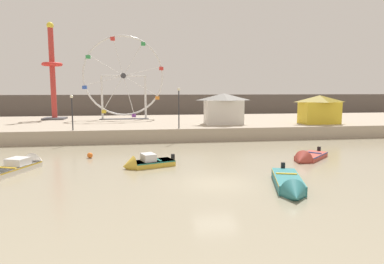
{
  "coord_description": "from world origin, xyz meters",
  "views": [
    {
      "loc": [
        -4.13,
        -18.43,
        5.37
      ],
      "look_at": [
        -0.11,
        8.36,
        1.95
      ],
      "focal_mm": 31.46,
      "sensor_mm": 36.0,
      "label": 1
    }
  ],
  "objects_px": {
    "ferris_wheel_white_frame": "(123,77)",
    "drop_tower_red_tower": "(53,76)",
    "motorboat_teal_painted": "(290,185)",
    "motorboat_white_red_stripe": "(24,165)",
    "motorboat_mustard_yellow": "(144,163)",
    "promenade_lamp_near": "(72,107)",
    "mooring_buoy_orange": "(90,155)",
    "carnival_booth_yellow_awning": "(319,109)",
    "promenade_lamp_far": "(179,102)",
    "carnival_booth_white_ticket": "(224,108)",
    "motorboat_faded_red": "(307,158)"
  },
  "relations": [
    {
      "from": "promenade_lamp_near",
      "to": "motorboat_teal_painted",
      "type": "bearing_deg",
      "value": -50.67
    },
    {
      "from": "motorboat_mustard_yellow",
      "to": "promenade_lamp_far",
      "type": "height_order",
      "value": "promenade_lamp_far"
    },
    {
      "from": "ferris_wheel_white_frame",
      "to": "carnival_booth_white_ticket",
      "type": "bearing_deg",
      "value": -35.8
    },
    {
      "from": "carnival_booth_white_ticket",
      "to": "carnival_booth_yellow_awning",
      "type": "height_order",
      "value": "carnival_booth_white_ticket"
    },
    {
      "from": "motorboat_teal_painted",
      "to": "promenade_lamp_near",
      "type": "relative_size",
      "value": 1.54
    },
    {
      "from": "motorboat_faded_red",
      "to": "promenade_lamp_far",
      "type": "distance_m",
      "value": 14.35
    },
    {
      "from": "motorboat_mustard_yellow",
      "to": "promenade_lamp_near",
      "type": "relative_size",
      "value": 1.11
    },
    {
      "from": "ferris_wheel_white_frame",
      "to": "drop_tower_red_tower",
      "type": "xyz_separation_m",
      "value": [
        -9.33,
        1.16,
        0.18
      ]
    },
    {
      "from": "motorboat_faded_red",
      "to": "carnival_booth_yellow_awning",
      "type": "relative_size",
      "value": 0.87
    },
    {
      "from": "motorboat_mustard_yellow",
      "to": "mooring_buoy_orange",
      "type": "height_order",
      "value": "motorboat_mustard_yellow"
    },
    {
      "from": "drop_tower_red_tower",
      "to": "promenade_lamp_near",
      "type": "height_order",
      "value": "drop_tower_red_tower"
    },
    {
      "from": "ferris_wheel_white_frame",
      "to": "motorboat_mustard_yellow",
      "type": "bearing_deg",
      "value": -84.04
    },
    {
      "from": "motorboat_teal_painted",
      "to": "carnival_booth_white_ticket",
      "type": "bearing_deg",
      "value": -167.64
    },
    {
      "from": "motorboat_mustard_yellow",
      "to": "promenade_lamp_far",
      "type": "xyz_separation_m",
      "value": [
        3.69,
        11.2,
        3.81
      ]
    },
    {
      "from": "motorboat_teal_painted",
      "to": "promenade_lamp_near",
      "type": "xyz_separation_m",
      "value": [
        -14.54,
        17.75,
        3.41
      ]
    },
    {
      "from": "motorboat_teal_painted",
      "to": "carnival_booth_yellow_awning",
      "type": "xyz_separation_m",
      "value": [
        12.94,
        20.42,
        2.83
      ]
    },
    {
      "from": "motorboat_white_red_stripe",
      "to": "promenade_lamp_near",
      "type": "xyz_separation_m",
      "value": [
        1.28,
        10.41,
        3.43
      ]
    },
    {
      "from": "motorboat_teal_painted",
      "to": "drop_tower_red_tower",
      "type": "bearing_deg",
      "value": -131.32
    },
    {
      "from": "motorboat_mustard_yellow",
      "to": "mooring_buoy_orange",
      "type": "distance_m",
      "value": 5.69
    },
    {
      "from": "motorboat_mustard_yellow",
      "to": "motorboat_faded_red",
      "type": "distance_m",
      "value": 12.33
    },
    {
      "from": "motorboat_mustard_yellow",
      "to": "mooring_buoy_orange",
      "type": "bearing_deg",
      "value": -61.56
    },
    {
      "from": "motorboat_white_red_stripe",
      "to": "drop_tower_red_tower",
      "type": "relative_size",
      "value": 0.4
    },
    {
      "from": "motorboat_teal_painted",
      "to": "motorboat_white_red_stripe",
      "type": "bearing_deg",
      "value": -98.24
    },
    {
      "from": "promenade_lamp_far",
      "to": "motorboat_white_red_stripe",
      "type": "bearing_deg",
      "value": -138.42
    },
    {
      "from": "motorboat_teal_painted",
      "to": "mooring_buoy_orange",
      "type": "distance_m",
      "value": 15.84
    },
    {
      "from": "carnival_booth_white_ticket",
      "to": "motorboat_faded_red",
      "type": "bearing_deg",
      "value": -78.06
    },
    {
      "from": "drop_tower_red_tower",
      "to": "motorboat_faded_red",
      "type": "bearing_deg",
      "value": -44.97
    },
    {
      "from": "motorboat_white_red_stripe",
      "to": "mooring_buoy_orange",
      "type": "relative_size",
      "value": 11.57
    },
    {
      "from": "carnival_booth_yellow_awning",
      "to": "mooring_buoy_orange",
      "type": "relative_size",
      "value": 10.7
    },
    {
      "from": "carnival_booth_white_ticket",
      "to": "motorboat_teal_painted",
      "type": "bearing_deg",
      "value": -94.15
    },
    {
      "from": "motorboat_mustard_yellow",
      "to": "carnival_booth_white_ticket",
      "type": "xyz_separation_m",
      "value": [
        9.3,
        14.84,
        2.95
      ]
    },
    {
      "from": "motorboat_teal_painted",
      "to": "motorboat_faded_red",
      "type": "bearing_deg",
      "value": 163.31
    },
    {
      "from": "drop_tower_red_tower",
      "to": "motorboat_teal_painted",
      "type": "bearing_deg",
      "value": -57.95
    },
    {
      "from": "motorboat_white_red_stripe",
      "to": "drop_tower_red_tower",
      "type": "distance_m",
      "value": 25.0
    },
    {
      "from": "ferris_wheel_white_frame",
      "to": "carnival_booth_white_ticket",
      "type": "height_order",
      "value": "ferris_wheel_white_frame"
    },
    {
      "from": "motorboat_mustard_yellow",
      "to": "ferris_wheel_white_frame",
      "type": "bearing_deg",
      "value": -103.22
    },
    {
      "from": "motorboat_mustard_yellow",
      "to": "ferris_wheel_white_frame",
      "type": "xyz_separation_m",
      "value": [
        -2.43,
        23.31,
        6.72
      ]
    },
    {
      "from": "promenade_lamp_near",
      "to": "motorboat_white_red_stripe",
      "type": "bearing_deg",
      "value": -97.01
    },
    {
      "from": "ferris_wheel_white_frame",
      "to": "promenade_lamp_near",
      "type": "relative_size",
      "value": 3.21
    },
    {
      "from": "carnival_booth_white_ticket",
      "to": "promenade_lamp_far",
      "type": "bearing_deg",
      "value": -146.91
    },
    {
      "from": "motorboat_teal_painted",
      "to": "mooring_buoy_orange",
      "type": "xyz_separation_m",
      "value": [
        -11.9,
        10.46,
        -0.06
      ]
    },
    {
      "from": "carnival_booth_yellow_awning",
      "to": "mooring_buoy_orange",
      "type": "xyz_separation_m",
      "value": [
        -24.85,
        -9.96,
        -2.89
      ]
    },
    {
      "from": "carnival_booth_white_ticket",
      "to": "motorboat_white_red_stripe",
      "type": "bearing_deg",
      "value": -140.86
    },
    {
      "from": "ferris_wheel_white_frame",
      "to": "promenade_lamp_far",
      "type": "bearing_deg",
      "value": -63.18
    },
    {
      "from": "drop_tower_red_tower",
      "to": "mooring_buoy_orange",
      "type": "bearing_deg",
      "value": -69.89
    },
    {
      "from": "drop_tower_red_tower",
      "to": "carnival_booth_yellow_awning",
      "type": "relative_size",
      "value": 2.71
    },
    {
      "from": "motorboat_mustard_yellow",
      "to": "mooring_buoy_orange",
      "type": "relative_size",
      "value": 8.78
    },
    {
      "from": "motorboat_teal_painted",
      "to": "carnival_booth_yellow_awning",
      "type": "relative_size",
      "value": 1.14
    },
    {
      "from": "promenade_lamp_near",
      "to": "mooring_buoy_orange",
      "type": "distance_m",
      "value": 8.5
    },
    {
      "from": "drop_tower_red_tower",
      "to": "carnival_booth_yellow_awning",
      "type": "height_order",
      "value": "drop_tower_red_tower"
    }
  ]
}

